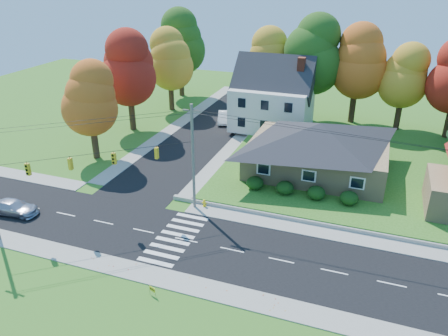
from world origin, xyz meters
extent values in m
plane|color=#3D7923|center=(0.00, 0.00, 0.00)|extent=(120.00, 120.00, 0.00)
cube|color=black|center=(0.00, 0.00, 0.01)|extent=(90.00, 8.00, 0.02)
cube|color=black|center=(-8.00, 26.00, 0.01)|extent=(8.00, 44.00, 0.02)
cube|color=#9C9A90|center=(0.00, 5.00, 0.04)|extent=(90.00, 2.00, 0.08)
cube|color=#9C9A90|center=(0.00, -5.00, 0.04)|extent=(90.00, 2.00, 0.08)
cube|color=#3D7923|center=(13.00, 21.00, 0.25)|extent=(30.00, 30.00, 0.50)
cube|color=tan|center=(8.00, 16.00, 2.10)|extent=(14.00, 10.00, 3.20)
pyramid|color=#26262B|center=(8.00, 16.00, 4.80)|extent=(14.60, 10.60, 2.20)
cube|color=silver|center=(0.00, 28.00, 3.30)|extent=(10.00, 8.00, 5.60)
pyramid|color=#26262B|center=(0.00, 28.00, 7.30)|extent=(10.40, 8.40, 2.40)
cube|color=brown|center=(3.50, 28.00, 5.30)|extent=(0.90, 0.90, 9.60)
ellipsoid|color=#163A10|center=(3.00, 9.80, 1.14)|extent=(1.70, 1.70, 1.27)
ellipsoid|color=#163A10|center=(6.00, 9.80, 1.14)|extent=(1.70, 1.70, 1.27)
ellipsoid|color=#163A10|center=(9.00, 9.80, 1.14)|extent=(1.70, 1.70, 1.27)
ellipsoid|color=#163A10|center=(12.00, 9.80, 1.14)|extent=(1.70, 1.70, 1.27)
cylinder|color=#666059|center=(-1.50, 5.20, 5.00)|extent=(0.26, 0.26, 10.00)
cube|color=#666059|center=(-1.50, 5.20, 9.40)|extent=(1.60, 0.12, 0.12)
cube|color=gold|center=(-12.00, -3.20, 5.95)|extent=(0.34, 0.26, 1.00)
cube|color=gold|center=(-9.50, -1.20, 5.95)|extent=(0.26, 0.34, 1.00)
cube|color=gold|center=(-6.80, 0.95, 5.95)|extent=(0.34, 0.26, 1.00)
cube|color=gold|center=(-4.00, 3.20, 5.95)|extent=(0.26, 0.34, 1.00)
cylinder|color=black|center=(-8.00, 0.00, 6.60)|extent=(13.02, 10.43, 0.04)
cylinder|color=#3F2A19|center=(-2.00, 34.00, 3.20)|extent=(0.80, 0.80, 5.40)
sphere|color=#BF8E25|center=(-2.00, 34.00, 7.10)|extent=(6.72, 6.72, 6.72)
sphere|color=#BF8E25|center=(-2.00, 34.00, 8.78)|extent=(5.91, 5.91, 5.91)
sphere|color=#BF8E25|center=(-2.00, 34.00, 10.46)|extent=(5.11, 5.11, 5.11)
cylinder|color=#3F2A19|center=(4.00, 33.00, 3.65)|extent=(0.86, 0.86, 6.30)
sphere|color=#285517|center=(4.00, 33.00, 8.20)|extent=(7.84, 7.84, 7.84)
sphere|color=#285517|center=(4.00, 33.00, 10.16)|extent=(6.90, 6.90, 6.90)
sphere|color=#285517|center=(4.00, 33.00, 12.12)|extent=(5.96, 5.96, 5.96)
cylinder|color=#3F2A19|center=(10.00, 34.00, 3.43)|extent=(0.83, 0.83, 5.85)
sphere|color=#CC5B1C|center=(10.00, 34.00, 7.65)|extent=(7.28, 7.28, 7.28)
sphere|color=#CC5B1C|center=(10.00, 34.00, 9.47)|extent=(6.41, 6.41, 6.41)
sphere|color=#CC5B1C|center=(10.00, 34.00, 11.29)|extent=(5.53, 5.53, 5.53)
cylinder|color=#3F2A19|center=(16.00, 33.00, 2.98)|extent=(0.77, 0.77, 4.95)
sphere|color=#BF8E25|center=(16.00, 33.00, 6.55)|extent=(6.16, 6.16, 6.16)
sphere|color=#BF8E25|center=(16.00, 33.00, 8.09)|extent=(5.42, 5.42, 5.42)
sphere|color=#BF8E25|center=(16.00, 33.00, 9.63)|extent=(4.68, 4.68, 4.68)
cylinder|color=#3F2A19|center=(-17.00, 12.00, 2.48)|extent=(0.77, 0.77, 4.95)
sphere|color=#CC5B1C|center=(-17.00, 12.00, 6.05)|extent=(6.16, 6.16, 6.16)
sphere|color=#CC5B1C|center=(-17.00, 12.00, 7.59)|extent=(5.42, 5.42, 5.42)
sphere|color=#CC5B1C|center=(-17.00, 12.00, 9.13)|extent=(4.68, 4.68, 4.68)
cylinder|color=#3F2A19|center=(-18.00, 22.00, 2.93)|extent=(0.83, 0.83, 5.85)
sphere|color=maroon|center=(-18.00, 22.00, 7.15)|extent=(7.28, 7.28, 7.28)
sphere|color=maroon|center=(-18.00, 22.00, 8.97)|extent=(6.41, 6.41, 6.41)
sphere|color=maroon|center=(-18.00, 22.00, 10.79)|extent=(5.53, 5.53, 5.53)
cylinder|color=#3F2A19|center=(-17.00, 32.00, 2.70)|extent=(0.80, 0.80, 5.40)
sphere|color=#BF8E25|center=(-17.00, 32.00, 6.60)|extent=(6.72, 6.72, 6.72)
sphere|color=#BF8E25|center=(-17.00, 32.00, 8.28)|extent=(5.91, 5.91, 5.91)
sphere|color=#BF8E25|center=(-17.00, 32.00, 9.96)|extent=(5.11, 5.11, 5.11)
cylinder|color=#3F2A19|center=(-19.00, 40.00, 3.15)|extent=(0.86, 0.86, 6.30)
sphere|color=#285517|center=(-19.00, 40.00, 7.70)|extent=(7.84, 7.84, 7.84)
sphere|color=#285517|center=(-19.00, 40.00, 9.66)|extent=(6.90, 6.90, 6.90)
sphere|color=#285517|center=(-19.00, 40.00, 11.62)|extent=(5.96, 5.96, 5.96)
imported|color=#AAADC0|center=(-16.42, -1.49, 0.68)|extent=(4.69, 2.26, 1.32)
imported|color=white|center=(-7.24, 29.00, 0.76)|extent=(2.82, 4.78, 1.49)
cylinder|color=yellow|center=(-0.68, 5.57, 0.05)|extent=(0.34, 0.34, 0.10)
cylinder|color=yellow|center=(-0.68, 5.57, 0.34)|extent=(0.23, 0.23, 0.53)
sphere|color=yellow|center=(-0.68, 5.57, 0.65)|extent=(0.25, 0.25, 0.25)
cylinder|color=yellow|center=(-0.68, 5.57, 0.43)|extent=(0.44, 0.15, 0.11)
cylinder|color=black|center=(0.37, -6.80, 0.23)|extent=(0.02, 0.02, 0.46)
cylinder|color=black|center=(0.77, -6.80, 0.23)|extent=(0.02, 0.02, 0.46)
cube|color=yellow|center=(0.57, -6.80, 0.50)|extent=(0.53, 0.21, 0.37)
camera|label=1|loc=(13.19, -27.18, 20.59)|focal=35.00mm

